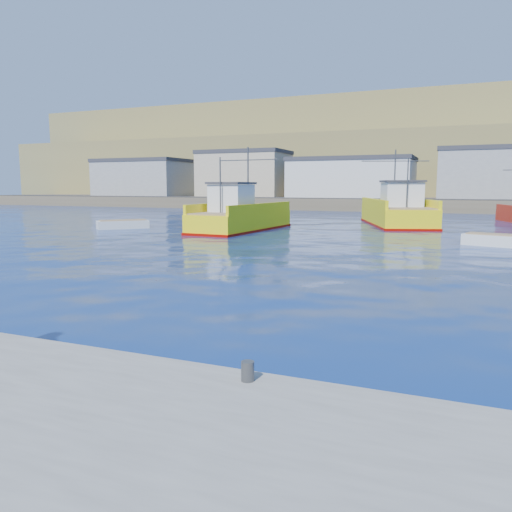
{
  "coord_description": "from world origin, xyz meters",
  "views": [
    {
      "loc": [
        5.83,
        -9.95,
        3.39
      ],
      "look_at": [
        0.18,
        3.77,
        1.31
      ],
      "focal_mm": 35.0,
      "sensor_mm": 36.0,
      "label": 1
    }
  ],
  "objects": [
    {
      "name": "ground",
      "position": [
        0.0,
        0.0,
        0.0
      ],
      "size": [
        260.0,
        260.0,
        0.0
      ],
      "primitive_type": "plane",
      "color": "#071D51",
      "rests_on": "ground"
    },
    {
      "name": "dock_bollards",
      "position": [
        0.6,
        -3.4,
        0.65
      ],
      "size": [
        36.2,
        0.2,
        0.3
      ],
      "color": "#4C4C4C",
      "rests_on": "dock"
    },
    {
      "name": "trawler_yellow_a",
      "position": [
        -9.88,
        24.96,
        1.03
      ],
      "size": [
        5.04,
        11.24,
        6.48
      ],
      "color": "yellow",
      "rests_on": "ground"
    },
    {
      "name": "trawler_yellow_b",
      "position": [
        0.62,
        34.94,
        1.1
      ],
      "size": [
        8.09,
        13.21,
        6.67
      ],
      "color": "yellow",
      "rests_on": "ground"
    },
    {
      "name": "far_shore",
      "position": [
        0.0,
        109.2,
        8.98
      ],
      "size": [
        200.0,
        81.0,
        24.0
      ],
      "color": "brown",
      "rests_on": "ground"
    },
    {
      "name": "skiff_mid",
      "position": [
        7.91,
        21.34,
        0.27
      ],
      "size": [
        4.11,
        2.43,
        0.84
      ],
      "color": "silver",
      "rests_on": "ground"
    },
    {
      "name": "skiff_left",
      "position": [
        -19.3,
        22.94,
        0.28
      ],
      "size": [
        3.72,
        3.87,
        0.87
      ],
      "color": "silver",
      "rests_on": "ground"
    }
  ]
}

